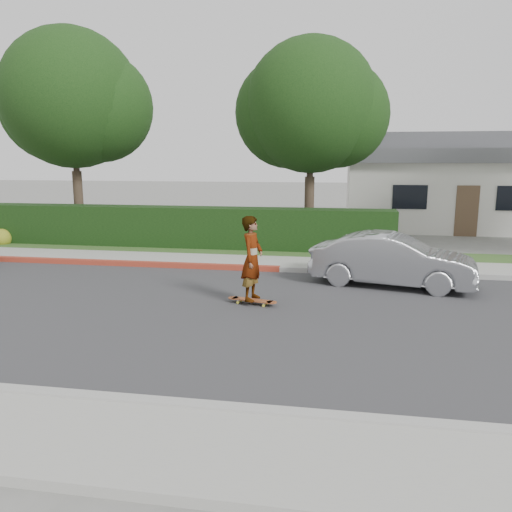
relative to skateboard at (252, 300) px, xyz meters
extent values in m
plane|color=slate|center=(-0.79, -0.74, -0.10)|extent=(120.00, 120.00, 0.00)
cube|color=#2D2D30|center=(-0.79, -0.74, -0.10)|extent=(60.00, 8.00, 0.01)
cube|color=#9E9E99|center=(-0.79, -4.84, -0.03)|extent=(60.00, 0.20, 0.15)
cube|color=gray|center=(-0.79, -5.74, -0.04)|extent=(60.00, 1.60, 0.12)
cube|color=#9E9E99|center=(-0.79, 3.36, -0.03)|extent=(60.00, 0.20, 0.15)
cube|color=maroon|center=(-5.79, 3.36, -0.02)|extent=(12.00, 0.21, 0.15)
cube|color=gray|center=(-0.79, 4.26, -0.04)|extent=(60.00, 1.60, 0.12)
cube|color=#2D4C1E|center=(-0.79, 5.86, -0.05)|extent=(60.00, 1.60, 0.10)
cube|color=black|center=(-3.79, 6.46, 0.65)|extent=(15.00, 1.00, 1.50)
sphere|color=#2D4C19|center=(-10.39, 5.86, 0.20)|extent=(0.70, 0.70, 0.70)
cylinder|color=#33261C|center=(-8.29, 7.76, 1.25)|extent=(0.36, 0.36, 2.70)
cylinder|color=#33261C|center=(-8.29, 7.76, 3.27)|extent=(0.24, 0.24, 2.25)
sphere|color=black|center=(-8.29, 7.76, 5.30)|extent=(5.20, 5.20, 5.20)
sphere|color=black|center=(-9.09, 8.16, 5.10)|extent=(4.42, 4.42, 4.42)
sphere|color=black|center=(-7.39, 8.06, 5.00)|extent=(4.16, 4.16, 4.16)
cylinder|color=#33261C|center=(0.71, 8.26, 1.16)|extent=(0.36, 0.36, 2.52)
cylinder|color=#33261C|center=(0.71, 8.26, 3.05)|extent=(0.24, 0.24, 2.10)
sphere|color=black|center=(0.71, 8.26, 4.94)|extent=(4.80, 4.80, 4.80)
sphere|color=black|center=(-0.09, 8.66, 4.74)|extent=(4.08, 4.08, 4.08)
sphere|color=black|center=(1.61, 8.56, 4.64)|extent=(3.84, 3.84, 3.84)
cube|color=beige|center=(7.21, 15.26, 1.40)|extent=(10.00, 8.00, 3.00)
cube|color=#4C4C51|center=(7.21, 15.26, 3.20)|extent=(10.60, 8.60, 0.60)
cube|color=#4C4C51|center=(7.21, 15.26, 3.80)|extent=(8.40, 6.40, 0.80)
cube|color=black|center=(4.71, 11.24, 1.50)|extent=(1.40, 0.06, 1.00)
cube|color=brown|center=(7.01, 11.24, 0.95)|extent=(0.90, 0.06, 2.10)
cylinder|color=gold|center=(-0.32, -0.01, -0.06)|extent=(0.07, 0.05, 0.06)
cylinder|color=gold|center=(-0.28, 0.16, -0.06)|extent=(0.07, 0.05, 0.06)
cylinder|color=gold|center=(0.28, -0.16, -0.06)|extent=(0.07, 0.05, 0.06)
cylinder|color=gold|center=(0.32, 0.01, -0.06)|extent=(0.07, 0.05, 0.06)
cube|color=silver|center=(-0.30, 0.07, -0.02)|extent=(0.09, 0.19, 0.03)
cube|color=silver|center=(0.30, -0.07, -0.02)|extent=(0.09, 0.19, 0.03)
cube|color=brown|center=(0.00, 0.00, 0.01)|extent=(0.95, 0.43, 0.02)
cylinder|color=brown|center=(-0.45, 0.11, 0.01)|extent=(0.27, 0.27, 0.02)
cylinder|color=brown|center=(0.45, -0.11, 0.01)|extent=(0.27, 0.27, 0.02)
imported|color=white|center=(0.00, 0.00, 0.94)|extent=(0.56, 0.74, 1.85)
imported|color=#A8AAAF|center=(3.19, 2.25, 0.56)|extent=(4.23, 2.26, 1.32)
camera|label=1|loc=(1.84, -10.43, 3.06)|focal=35.00mm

